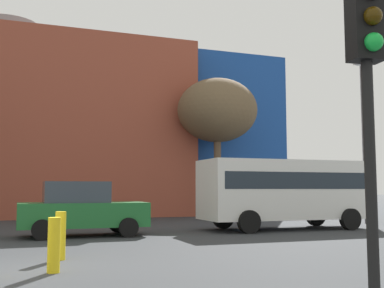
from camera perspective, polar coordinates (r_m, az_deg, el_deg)
ground_plane at (r=10.26m, az=-21.55°, el=-13.97°), size 200.00×200.00×0.00m
building_backdrop at (r=33.41m, az=-21.53°, el=1.27°), size 34.74×13.66×12.50m
parked_car_2 at (r=16.87m, az=-13.05°, el=-7.55°), size 4.27×2.09×1.85m
white_bus at (r=19.60m, az=11.02°, el=-5.22°), size 6.80×2.62×2.72m
traffic_light_near_right at (r=5.49m, az=20.25°, el=8.07°), size 0.39×0.38×3.86m
bare_tree_0 at (r=27.61m, az=3.03°, el=3.96°), size 4.60×4.60×7.95m
bollard_yellow_1 at (r=11.43m, az=-15.42°, el=-10.49°), size 0.24×0.24×1.09m
bollard_yellow_2 at (r=9.75m, az=-16.13°, el=-11.49°), size 0.24×0.24×1.05m
street_lamp at (r=24.09m, az=19.77°, el=1.59°), size 0.80×0.24×7.73m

